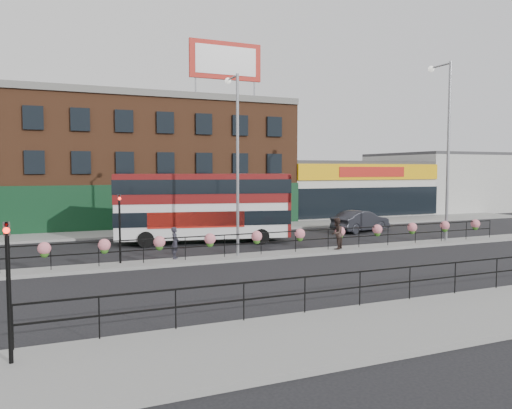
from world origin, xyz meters
name	(u,v)px	position (x,y,z in m)	size (l,w,h in m)	color
ground	(279,256)	(0.00, 0.00, 0.00)	(120.00, 120.00, 0.00)	black
south_pavement	(452,317)	(0.00, -12.00, 0.07)	(60.00, 4.00, 0.15)	gray
north_pavement	(208,229)	(0.00, 12.00, 0.07)	(60.00, 4.00, 0.15)	gray
median	(279,254)	(0.00, 0.00, 0.07)	(60.00, 1.60, 0.15)	gray
yellow_line_inner	(401,300)	(0.00, -9.70, 0.01)	(60.00, 0.10, 0.01)	gold
yellow_line_outer	(405,302)	(0.00, -9.88, 0.01)	(60.00, 0.10, 0.01)	gold
brick_building	(134,162)	(-4.00, 19.96, 5.13)	(25.00, 12.21, 10.30)	brown
supermarket	(335,188)	(16.00, 19.90, 2.65)	(15.00, 12.25, 5.30)	silver
warehouse_east	(447,182)	(30.75, 20.00, 3.15)	(14.50, 12.00, 6.30)	#B8B8B2
billboard	(226,61)	(2.50, 14.99, 13.18)	(6.00, 0.29, 4.40)	#B51C12
median_railing	(279,236)	(0.00, 0.00, 1.05)	(30.04, 0.56, 1.23)	black
south_railing	(360,281)	(-2.00, -10.10, 0.96)	(20.04, 0.05, 1.12)	black
double_decker_bus	(204,201)	(-2.23, 5.90, 2.61)	(10.78, 4.61, 4.25)	silver
car	(361,221)	(9.85, 6.76, 0.78)	(4.97, 2.82, 1.55)	#282930
pedestrian_a	(175,243)	(-5.37, 0.52, 0.93)	(0.57, 0.67, 1.56)	#272631
pedestrian_b	(337,233)	(3.48, -0.09, 1.01)	(1.06, 1.04, 1.73)	#352621
lamp_column_west	(236,149)	(-2.21, 0.43, 5.56)	(0.33, 1.60, 9.13)	gray
lamp_column_east	(445,135)	(11.54, 0.46, 6.60)	(0.39, 1.91, 10.89)	gray
traffic_light_south	(8,261)	(-12.00, -11.01, 2.47)	(0.15, 0.28, 3.65)	black
traffic_light_median	(120,214)	(-8.00, 0.39, 2.47)	(0.15, 0.28, 3.65)	black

